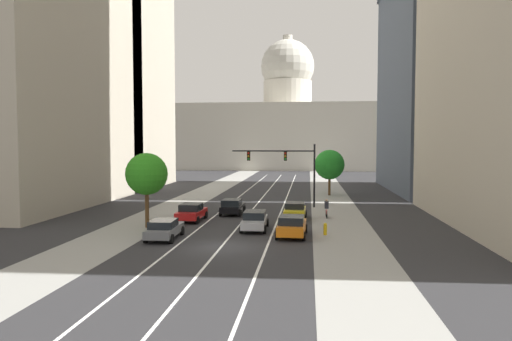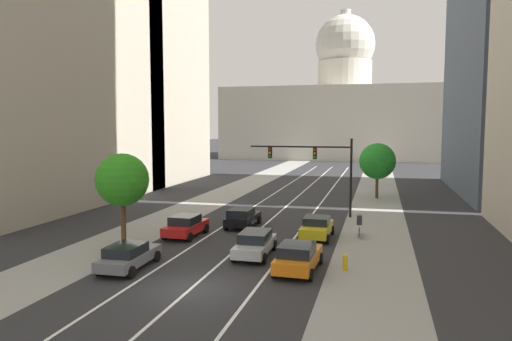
# 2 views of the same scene
# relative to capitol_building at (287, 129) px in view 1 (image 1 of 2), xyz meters

# --- Properties ---
(ground_plane) EXTENTS (400.00, 400.00, 0.00)m
(ground_plane) POSITION_rel_capitol_building_xyz_m (0.00, -57.66, -10.48)
(ground_plane) COLOR #2B2B2D
(sidewalk_left) EXTENTS (4.80, 130.00, 0.01)m
(sidewalk_left) POSITION_rel_capitol_building_xyz_m (-8.38, -62.66, -10.48)
(sidewalk_left) COLOR gray
(sidewalk_left) RESTS_ON ground
(sidewalk_right) EXTENTS (4.80, 130.00, 0.01)m
(sidewalk_right) POSITION_rel_capitol_building_xyz_m (8.38, -62.66, -10.48)
(sidewalk_right) COLOR gray
(sidewalk_right) RESTS_ON ground
(lane_stripe_left) EXTENTS (0.16, 90.00, 0.01)m
(lane_stripe_left) POSITION_rel_capitol_building_xyz_m (-2.99, -72.66, -10.47)
(lane_stripe_left) COLOR white
(lane_stripe_left) RESTS_ON ground
(lane_stripe_center) EXTENTS (0.16, 90.00, 0.01)m
(lane_stripe_center) POSITION_rel_capitol_building_xyz_m (0.00, -72.66, -10.47)
(lane_stripe_center) COLOR white
(lane_stripe_center) RESTS_ON ground
(lane_stripe_right) EXTENTS (0.16, 90.00, 0.01)m
(lane_stripe_right) POSITION_rel_capitol_building_xyz_m (2.99, -72.66, -10.47)
(lane_stripe_right) COLOR white
(lane_stripe_right) RESTS_ON ground
(office_tower_far_left) EXTENTS (15.84, 20.37, 51.29)m
(office_tower_far_left) POSITION_rel_capitol_building_xyz_m (-24.92, -57.24, 15.20)
(office_tower_far_left) COLOR #B7AD99
(office_tower_far_left) RESTS_ON ground
(office_tower_far_right) EXTENTS (15.13, 28.45, 31.38)m
(office_tower_far_right) POSITION_rel_capitol_building_xyz_m (24.58, -58.26, 5.24)
(office_tower_far_right) COLOR #4C5666
(office_tower_far_right) RESTS_ON ground
(capitol_building) EXTENTS (54.60, 27.94, 35.05)m
(capitol_building) POSITION_rel_capitol_building_xyz_m (0.00, 0.00, 0.00)
(capitol_building) COLOR beige
(capitol_building) RESTS_ON ground
(car_black) EXTENTS (2.08, 4.26, 1.49)m
(car_black) POSITION_rel_capitol_building_xyz_m (-1.50, -83.55, -9.71)
(car_black) COLOR black
(car_black) RESTS_ON ground
(car_gray) EXTENTS (2.12, 4.54, 1.41)m
(car_gray) POSITION_rel_capitol_building_xyz_m (-4.49, -95.51, -9.75)
(car_gray) COLOR slate
(car_gray) RESTS_ON ground
(car_yellow) EXTENTS (2.11, 4.12, 1.51)m
(car_yellow) POSITION_rel_capitol_building_xyz_m (4.49, -85.82, -9.71)
(car_yellow) COLOR yellow
(car_yellow) RESTS_ON ground
(car_silver) EXTENTS (2.07, 4.62, 1.48)m
(car_silver) POSITION_rel_capitol_building_xyz_m (1.50, -91.23, -9.71)
(car_silver) COLOR #B2B5BA
(car_silver) RESTS_ON ground
(car_red) EXTENTS (2.17, 4.30, 1.51)m
(car_red) POSITION_rel_capitol_building_xyz_m (-4.49, -87.55, -9.71)
(car_red) COLOR red
(car_red) RESTS_ON ground
(car_orange) EXTENTS (2.25, 4.61, 1.56)m
(car_orange) POSITION_rel_capitol_building_xyz_m (4.49, -93.62, -9.69)
(car_orange) COLOR orange
(car_orange) RESTS_ON ground
(traffic_signal_mast) EXTENTS (8.83, 0.39, 6.69)m
(traffic_signal_mast) POSITION_rel_capitol_building_xyz_m (3.48, -77.58, -5.78)
(traffic_signal_mast) COLOR black
(traffic_signal_mast) RESTS_ON ground
(fire_hydrant) EXTENTS (0.26, 0.35, 0.91)m
(fire_hydrant) POSITION_rel_capitol_building_xyz_m (6.92, -92.83, -10.02)
(fire_hydrant) COLOR yellow
(fire_hydrant) RESTS_ON ground
(cyclist) EXTENTS (0.37, 1.70, 1.72)m
(cyclist) POSITION_rel_capitol_building_xyz_m (7.32, -84.65, -9.63)
(cyclist) COLOR black
(cyclist) RESTS_ON ground
(street_tree_mid_left) EXTENTS (3.37, 3.37, 6.02)m
(street_tree_mid_left) POSITION_rel_capitol_building_xyz_m (-7.22, -91.22, -6.17)
(street_tree_mid_left) COLOR #51381E
(street_tree_mid_left) RESTS_ON ground
(street_tree_near_right) EXTENTS (3.84, 3.84, 5.91)m
(street_tree_near_right) POSITION_rel_capitol_building_xyz_m (8.38, -65.86, -6.51)
(street_tree_near_right) COLOR #51381E
(street_tree_near_right) RESTS_ON ground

